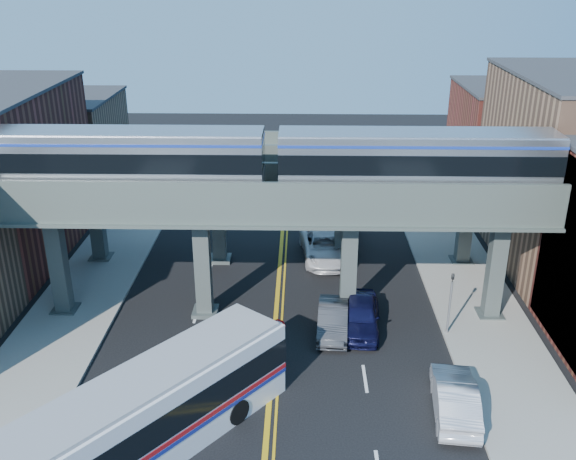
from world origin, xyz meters
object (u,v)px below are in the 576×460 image
car_lane_d (342,233)px  car_parked_curb (455,398)px  transit_bus (143,419)px  transit_train (127,158)px  car_lane_c (325,246)px  car_lane_b (333,320)px  stop_sign (278,335)px  traffic_signal (451,297)px  car_lane_a (361,315)px

car_lane_d → car_parked_curb: car_parked_curb is taller
transit_bus → car_lane_d: size_ratio=2.30×
transit_train → car_lane_c: transit_train is taller
car_lane_b → car_lane_d: 11.92m
stop_sign → transit_bus: transit_bus is taller
stop_sign → car_lane_c: size_ratio=0.42×
stop_sign → car_lane_d: (3.94, 15.06, -0.97)m
traffic_signal → car_lane_c: bearing=123.2°
transit_train → car_lane_a: bearing=-6.9°
car_lane_b → traffic_signal: bearing=1.9°
transit_train → car_lane_d: size_ratio=8.07×
transit_train → car_lane_a: (12.24, -1.49, -8.28)m
car_lane_d → car_parked_curb: bearing=-72.6°
transit_train → car_lane_a: transit_train is taller
car_lane_b → car_parked_curb: size_ratio=0.90×
transit_bus → car_lane_a: size_ratio=2.51×
stop_sign → traffic_signal: bearing=18.6°
car_lane_a → car_lane_b: bearing=-162.5°
stop_sign → car_lane_c: bearing=78.0°
transit_train → car_lane_b: transit_train is taller
traffic_signal → car_parked_curb: bearing=-99.1°
transit_train → stop_sign: size_ratio=16.64×
transit_train → stop_sign: (7.90, -5.00, -7.37)m
traffic_signal → car_lane_a: traffic_signal is taller
traffic_signal → car_parked_curb: traffic_signal is taller
traffic_signal → car_lane_b: (-6.08, 0.19, -1.55)m
stop_sign → traffic_signal: traffic_signal is taller
transit_train → car_lane_d: 17.64m
car_lane_d → stop_sign: bearing=-99.2°
traffic_signal → stop_sign: bearing=-161.4°
transit_bus → car_lane_d: bearing=16.6°
traffic_signal → car_parked_curb: size_ratio=0.81×
transit_bus → stop_sign: bearing=0.8°
car_lane_d → car_parked_curb: 18.93m
traffic_signal → car_lane_d: bearing=112.4°
car_lane_b → transit_bus: bearing=-125.8°
car_parked_curb → transit_train: bearing=-22.4°
stop_sign → car_lane_a: 5.65m
traffic_signal → transit_bus: (-13.98, -9.36, -0.49)m
stop_sign → transit_bus: bearing=-128.6°
transit_train → traffic_signal: (16.80, -2.00, -6.83)m
transit_bus → car_lane_a: (9.41, 9.87, -0.96)m
traffic_signal → car_lane_d: (-4.96, 12.06, -1.51)m
car_lane_a → car_parked_curb: (3.54, -6.96, -0.02)m
traffic_signal → car_parked_curb: (-1.03, -6.46, -1.47)m
transit_bus → car_lane_b: 12.44m
transit_train → car_lane_c: 15.38m
transit_train → car_lane_a: size_ratio=8.78×
car_lane_a → car_lane_c: bearing=106.3°
traffic_signal → car_lane_b: traffic_signal is taller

